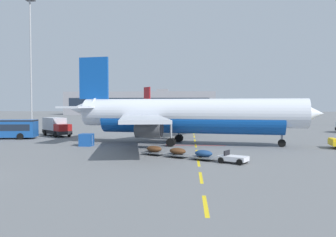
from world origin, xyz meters
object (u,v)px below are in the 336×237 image
airliner_foreground (185,115)px  airliner_mid_left (166,112)px  uld_cargo_container (86,140)px  ground_power_truck (56,126)px  baggage_train (191,153)px  apron_light_mast_near (31,49)px

airliner_foreground → airliner_mid_left: (-5.62, 44.90, -0.52)m
uld_cargo_container → ground_power_truck: bearing=124.9°
baggage_train → airliner_foreground: bearing=93.0°
airliner_foreground → uld_cargo_container: 13.52m
airliner_mid_left → uld_cargo_container: size_ratio=16.82×
airliner_mid_left → apron_light_mast_near: 36.70m
baggage_train → ground_power_truck: bearing=134.7°
ground_power_truck → apron_light_mast_near: apron_light_mast_near is taller
airliner_mid_left → apron_light_mast_near: bearing=-145.1°
apron_light_mast_near → airliner_foreground: bearing=-37.2°
airliner_mid_left → airliner_foreground: bearing=-82.9°
ground_power_truck → apron_light_mast_near: (-11.20, 14.54, 15.60)m
airliner_foreground → apron_light_mast_near: (-33.51, 25.46, 13.29)m
ground_power_truck → airliner_mid_left: bearing=63.8°
airliner_foreground → uld_cargo_container: size_ratio=20.88×
baggage_train → airliner_mid_left: bearing=96.2°
ground_power_truck → uld_cargo_container: bearing=-55.1°
uld_cargo_container → airliner_foreground: bearing=11.4°
airliner_foreground → apron_light_mast_near: size_ratio=1.23×
ground_power_truck → baggage_train: size_ratio=0.62×
uld_cargo_container → airliner_mid_left: bearing=81.3°
airliner_foreground → ground_power_truck: size_ratio=5.21×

